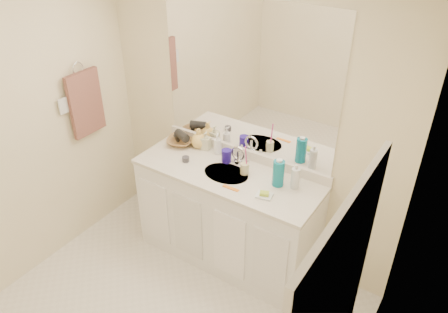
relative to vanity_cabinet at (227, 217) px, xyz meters
name	(u,v)px	position (x,y,z in m)	size (l,w,h in m)	color
wall_back	(247,122)	(0.00, 0.28, 0.77)	(2.60, 0.02, 2.40)	#F3E6BE
wall_right	(349,310)	(1.30, -1.02, 0.77)	(0.02, 2.60, 2.40)	#F3E6BE
vanity_cabinet	(227,217)	(0.00, 0.00, 0.00)	(1.50, 0.55, 0.85)	white
countertop	(227,174)	(0.00, 0.00, 0.44)	(1.52, 0.57, 0.03)	silver
backsplash	(245,153)	(0.00, 0.26, 0.50)	(1.52, 0.03, 0.08)	silver
sink_basin	(226,175)	(0.00, -0.02, 0.44)	(0.37, 0.37, 0.02)	beige
faucet	(238,157)	(0.00, 0.16, 0.51)	(0.02, 0.02, 0.11)	silver
mirror	(247,80)	(0.00, 0.27, 1.14)	(1.48, 0.01, 1.20)	white
blue_mug	(226,156)	(-0.09, 0.13, 0.51)	(0.08, 0.08, 0.11)	#281698
tan_cup	(245,169)	(0.12, 0.06, 0.50)	(0.07, 0.07, 0.09)	beige
toothbrush	(246,158)	(0.13, 0.06, 0.60)	(0.01, 0.01, 0.21)	#E93D99
mouthwash_bottle	(278,173)	(0.41, 0.06, 0.56)	(0.09, 0.09, 0.21)	#0B758E
clear_pump_bottle	(295,178)	(0.53, 0.10, 0.54)	(0.06, 0.06, 0.16)	silver
soap_dish	(264,196)	(0.39, -0.12, 0.46)	(0.11, 0.09, 0.01)	white
green_soap	(264,194)	(0.39, -0.12, 0.48)	(0.07, 0.05, 0.02)	#A8CA31
orange_comb	(231,188)	(0.14, -0.17, 0.46)	(0.13, 0.03, 0.01)	orange
dark_jar	(186,159)	(-0.37, -0.05, 0.48)	(0.06, 0.06, 0.04)	#3A3940
soap_bottle_white	(218,144)	(-0.22, 0.20, 0.55)	(0.07, 0.07, 0.18)	white
soap_bottle_cream	(206,141)	(-0.35, 0.20, 0.54)	(0.07, 0.07, 0.16)	beige
soap_bottle_yellow	(199,138)	(-0.42, 0.19, 0.54)	(0.14, 0.14, 0.17)	#EDC15C
wicker_basket	(181,141)	(-0.58, 0.14, 0.48)	(0.23, 0.23, 0.06)	olive
hair_dryer	(182,136)	(-0.56, 0.14, 0.54)	(0.07, 0.07, 0.14)	black
towel_ring	(78,69)	(-1.27, -0.25, 1.12)	(0.11, 0.11, 0.01)	silver
hand_towel	(86,103)	(-1.25, -0.25, 0.82)	(0.04, 0.32, 0.55)	brown
switch_plate	(63,106)	(-1.27, -0.45, 0.88)	(0.01, 0.09, 0.13)	silver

